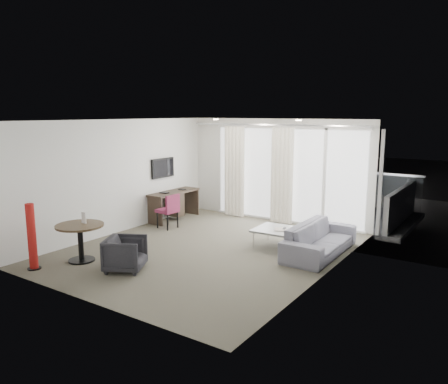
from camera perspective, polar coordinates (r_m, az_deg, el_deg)
The scene contains 28 objects.
floor at distance 8.97m, azimuth -2.15°, elevation -7.51°, with size 5.00×6.00×0.00m, color #555143.
ceiling at distance 8.54m, azimuth -2.27°, elevation 9.34°, with size 5.00×6.00×0.00m, color white.
wall_left at distance 10.31m, azimuth -13.53°, elevation 1.98°, with size 0.00×6.00×2.60m, color silver.
wall_right at distance 7.49m, azimuth 13.47°, elevation -1.09°, with size 0.00×6.00×2.60m, color silver.
wall_front at distance 6.52m, azimuth -17.89°, elevation -2.99°, with size 5.00×0.00×2.60m, color silver.
window_panel at distance 11.07m, azimuth 8.19°, elevation 2.20°, with size 4.00×0.02×2.38m, color white, non-canonical shape.
window_frame at distance 11.05m, azimuth 8.15°, elevation 2.19°, with size 4.10×0.06×2.44m, color white, non-canonical shape.
curtain_left at distance 11.62m, azimuth 1.37°, elevation 2.68°, with size 0.60×0.20×2.38m, color white, non-canonical shape.
curtain_right at distance 10.94m, azimuth 7.58°, elevation 2.12°, with size 0.60×0.20×2.38m, color white, non-canonical shape.
curtain_track at distance 10.95m, azimuth 6.55°, elevation 8.72°, with size 4.80×0.04×0.04m, color #B2B2B7, non-canonical shape.
downlight_a at distance 10.36m, azimuth -1.08°, elevation 9.47°, with size 0.12×0.12×0.02m, color #FFE0B2.
downlight_b at distance 9.33m, azimuth 9.72°, elevation 9.23°, with size 0.12×0.12×0.02m, color #FFE0B2.
desk at distance 11.44m, azimuth -6.51°, elevation -1.74°, with size 0.49×1.57×0.73m, color #32261C, non-canonical shape.
tv at distance 11.30m, azimuth -7.99°, elevation 3.13°, with size 0.05×0.80×0.50m, color black, non-canonical shape.
desk_chair at distance 10.57m, azimuth -7.41°, elevation -2.47°, with size 0.46×0.43×0.84m, color maroon, non-canonical shape.
round_table at distance 8.62m, azimuth -18.21°, elevation -6.32°, with size 0.88×0.88×0.70m, color #382817, non-canonical shape.
menu_card at distance 8.60m, azimuth -17.80°, elevation -3.79°, with size 0.11×0.02×0.21m, color white, non-canonical shape.
red_lamp at distance 8.43m, azimuth -23.81°, elevation -5.37°, with size 0.24×0.24×1.19m, color maroon.
tub_armchair at distance 7.93m, azimuth -12.76°, elevation -7.88°, with size 0.64×0.66×0.60m, color black.
coffee_table at distance 9.19m, azimuth 6.79°, elevation -5.91°, with size 0.84×0.84×0.38m, color gray, non-canonical shape.
remote at distance 9.13m, azimuth 7.87°, elevation -4.92°, with size 0.05×0.17×0.02m, color black, non-canonical shape.
magazine at distance 9.07m, azimuth 7.32°, elevation -5.00°, with size 0.21×0.26×0.01m, color gray, non-canonical shape.
sofa at distance 8.81m, azimuth 12.43°, elevation -6.01°, with size 2.07×0.81×0.61m, color slate.
terrace_slab at distance 12.66m, azimuth 11.02°, elevation -2.67°, with size 5.60×3.00×0.12m, color #4D4D50.
rattan_chair_a at distance 12.11m, azimuth 11.74°, elevation -0.92°, with size 0.59×0.59×0.86m, color brown, non-canonical shape.
rattan_chair_b at distance 12.09m, azimuth 15.88°, elevation -1.22°, with size 0.56×0.56×0.82m, color brown, non-canonical shape.
rattan_table at distance 11.43m, azimuth 13.74°, elevation -2.61°, with size 0.49×0.49×0.49m, color brown, non-canonical shape.
balustrade at distance 13.88m, azimuth 13.43°, elevation 0.73°, with size 5.50×0.06×1.05m, color #B2B2B7, non-canonical shape.
Camera 1 is at (5.02, -6.91, 2.75)m, focal length 35.00 mm.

